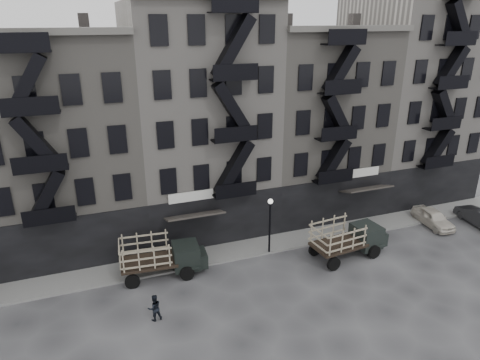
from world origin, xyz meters
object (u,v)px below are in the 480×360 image
object	(u,v)px
stake_truck_west	(161,254)
pedestrian_mid	(154,308)
stake_truck_east	(348,236)
car_east	(433,218)
car_far	(480,216)

from	to	relation	value
stake_truck_west	pedestrian_mid	world-z (taller)	stake_truck_west
stake_truck_east	pedestrian_mid	size ratio (longest dim) A/B	3.67
stake_truck_west	car_east	size ratio (longest dim) A/B	1.41
stake_truck_west	car_far	bearing A→B (deg)	1.35
car_east	stake_truck_east	bearing A→B (deg)	-165.00
stake_truck_west	stake_truck_east	size ratio (longest dim) A/B	0.97
stake_truck_east	pedestrian_mid	xyz separation A→B (m)	(-13.96, -2.14, -0.82)
pedestrian_mid	stake_truck_east	bearing A→B (deg)	-179.29
car_east	car_far	world-z (taller)	car_far
car_far	pedestrian_mid	world-z (taller)	pedestrian_mid
car_east	pedestrian_mid	xyz separation A→B (m)	(-23.24, -3.81, 0.11)
stake_truck_west	car_far	size ratio (longest dim) A/B	1.30
stake_truck_east	pedestrian_mid	bearing A→B (deg)	-177.18
car_east	car_far	xyz separation A→B (m)	(3.69, -1.18, 0.04)
car_east	pedestrian_mid	bearing A→B (deg)	-165.89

